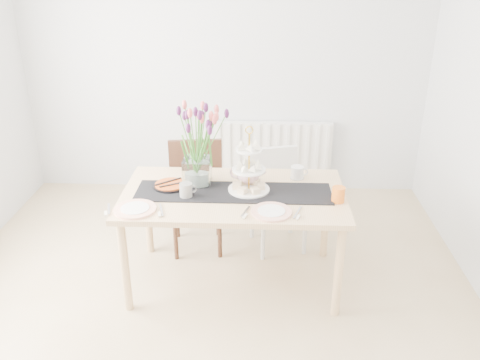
{
  "coord_description": "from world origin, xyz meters",
  "views": [
    {
      "loc": [
        0.36,
        -2.72,
        2.34
      ],
      "look_at": [
        0.23,
        0.5,
        0.87
      ],
      "focal_mm": 38.0,
      "sensor_mm": 36.0,
      "label": 1
    }
  ],
  "objects_px": {
    "radiator": "(273,150)",
    "plate_right": "(271,212)",
    "chair_white": "(276,191)",
    "tulip_vase": "(196,133)",
    "dining_table": "(234,202)",
    "cream_jug": "(297,173)",
    "mug_orange": "(338,195)",
    "cake_stand": "(249,175)",
    "chair_brown": "(196,187)",
    "teapot": "(248,174)",
    "tart_tin": "(170,186)",
    "plate_left": "(135,209)",
    "mug_grey": "(186,190)"
  },
  "relations": [
    {
      "from": "plate_right",
      "to": "tulip_vase",
      "type": "bearing_deg",
      "value": 141.2
    },
    {
      "from": "teapot",
      "to": "dining_table",
      "type": "bearing_deg",
      "value": -111.54
    },
    {
      "from": "chair_white",
      "to": "radiator",
      "type": "bearing_deg",
      "value": 75.12
    },
    {
      "from": "plate_left",
      "to": "cake_stand",
      "type": "bearing_deg",
      "value": 23.39
    },
    {
      "from": "plate_left",
      "to": "plate_right",
      "type": "distance_m",
      "value": 0.91
    },
    {
      "from": "dining_table",
      "to": "mug_grey",
      "type": "relative_size",
      "value": 15.2
    },
    {
      "from": "cake_stand",
      "to": "cream_jug",
      "type": "height_order",
      "value": "cake_stand"
    },
    {
      "from": "chair_brown",
      "to": "plate_right",
      "type": "xyz_separation_m",
      "value": [
        0.61,
        -0.86,
        0.23
      ]
    },
    {
      "from": "chair_brown",
      "to": "tart_tin",
      "type": "distance_m",
      "value": 0.56
    },
    {
      "from": "tulip_vase",
      "to": "chair_brown",
      "type": "bearing_deg",
      "value": 99.36
    },
    {
      "from": "tart_tin",
      "to": "cake_stand",
      "type": "bearing_deg",
      "value": -3.94
    },
    {
      "from": "tulip_vase",
      "to": "plate_left",
      "type": "relative_size",
      "value": 2.54
    },
    {
      "from": "chair_white",
      "to": "plate_right",
      "type": "xyz_separation_m",
      "value": [
        -0.06,
        -0.89,
        0.27
      ]
    },
    {
      "from": "chair_brown",
      "to": "cake_stand",
      "type": "relative_size",
      "value": 2.06
    },
    {
      "from": "tulip_vase",
      "to": "cream_jug",
      "type": "relative_size",
      "value": 7.46
    },
    {
      "from": "chair_brown",
      "to": "plate_right",
      "type": "height_order",
      "value": "chair_brown"
    },
    {
      "from": "dining_table",
      "to": "chair_brown",
      "type": "distance_m",
      "value": 0.67
    },
    {
      "from": "chair_brown",
      "to": "tart_tin",
      "type": "height_order",
      "value": "chair_brown"
    },
    {
      "from": "tulip_vase",
      "to": "mug_orange",
      "type": "bearing_deg",
      "value": -14.04
    },
    {
      "from": "chair_brown",
      "to": "cream_jug",
      "type": "height_order",
      "value": "chair_brown"
    },
    {
      "from": "dining_table",
      "to": "tulip_vase",
      "type": "xyz_separation_m",
      "value": [
        -0.27,
        0.14,
        0.48
      ]
    },
    {
      "from": "chair_white",
      "to": "cake_stand",
      "type": "distance_m",
      "value": 0.72
    },
    {
      "from": "radiator",
      "to": "mug_orange",
      "type": "relative_size",
      "value": 11.14
    },
    {
      "from": "radiator",
      "to": "plate_right",
      "type": "height_order",
      "value": "plate_right"
    },
    {
      "from": "cream_jug",
      "to": "plate_left",
      "type": "xyz_separation_m",
      "value": [
        -1.12,
        -0.56,
        -0.04
      ]
    },
    {
      "from": "mug_orange",
      "to": "radiator",
      "type": "bearing_deg",
      "value": 36.95
    },
    {
      "from": "chair_white",
      "to": "tulip_vase",
      "type": "bearing_deg",
      "value": -158.21
    },
    {
      "from": "chair_white",
      "to": "mug_orange",
      "type": "distance_m",
      "value": 0.87
    },
    {
      "from": "dining_table",
      "to": "tart_tin",
      "type": "relative_size",
      "value": 6.37
    },
    {
      "from": "chair_white",
      "to": "mug_orange",
      "type": "bearing_deg",
      "value": -75.76
    },
    {
      "from": "mug_grey",
      "to": "chair_brown",
      "type": "bearing_deg",
      "value": 65.09
    },
    {
      "from": "cake_stand",
      "to": "tart_tin",
      "type": "height_order",
      "value": "cake_stand"
    },
    {
      "from": "tulip_vase",
      "to": "radiator",
      "type": "bearing_deg",
      "value": 68.44
    },
    {
      "from": "tulip_vase",
      "to": "mug_grey",
      "type": "xyz_separation_m",
      "value": [
        -0.06,
        -0.23,
        -0.35
      ]
    },
    {
      "from": "tulip_vase",
      "to": "plate_right",
      "type": "height_order",
      "value": "tulip_vase"
    },
    {
      "from": "tart_tin",
      "to": "plate_left",
      "type": "height_order",
      "value": "tart_tin"
    },
    {
      "from": "dining_table",
      "to": "plate_right",
      "type": "xyz_separation_m",
      "value": [
        0.27,
        -0.29,
        0.08
      ]
    },
    {
      "from": "tulip_vase",
      "to": "plate_left",
      "type": "xyz_separation_m",
      "value": [
        -0.37,
        -0.43,
        -0.39
      ]
    },
    {
      "from": "chair_white",
      "to": "plate_left",
      "type": "height_order",
      "value": "chair_white"
    },
    {
      "from": "cake_stand",
      "to": "plate_right",
      "type": "height_order",
      "value": "cake_stand"
    },
    {
      "from": "tulip_vase",
      "to": "teapot",
      "type": "relative_size",
      "value": 2.71
    },
    {
      "from": "mug_orange",
      "to": "cake_stand",
      "type": "bearing_deg",
      "value": 100.86
    },
    {
      "from": "mug_grey",
      "to": "teapot",
      "type": "bearing_deg",
      "value": 1.84
    },
    {
      "from": "teapot",
      "to": "plate_left",
      "type": "height_order",
      "value": "teapot"
    },
    {
      "from": "plate_left",
      "to": "plate_right",
      "type": "relative_size",
      "value": 1.04
    },
    {
      "from": "mug_orange",
      "to": "dining_table",
      "type": "bearing_deg",
      "value": 105.12
    },
    {
      "from": "dining_table",
      "to": "tulip_vase",
      "type": "relative_size",
      "value": 2.21
    },
    {
      "from": "chair_white",
      "to": "cream_jug",
      "type": "distance_m",
      "value": 0.47
    },
    {
      "from": "chair_brown",
      "to": "tulip_vase",
      "type": "bearing_deg",
      "value": -87.44
    },
    {
      "from": "radiator",
      "to": "dining_table",
      "type": "bearing_deg",
      "value": -101.0
    }
  ]
}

